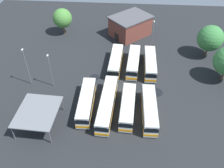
% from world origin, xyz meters
% --- Properties ---
extents(ground_plane, '(92.97, 92.97, 0.00)m').
position_xyz_m(ground_plane, '(0.00, 0.00, 0.00)').
color(ground_plane, black).
extents(bus_row0_slot1, '(11.29, 3.17, 3.37)m').
position_xyz_m(bus_row0_slot1, '(-7.42, -1.67, 1.79)').
color(bus_row0_slot1, silver).
rests_on(bus_row0_slot1, ground_plane).
extents(bus_row0_slot2, '(11.10, 3.42, 3.37)m').
position_xyz_m(bus_row0_slot2, '(-7.46, 2.63, 1.79)').
color(bus_row0_slot2, silver).
rests_on(bus_row0_slot2, ground_plane).
extents(bus_row0_slot3, '(11.14, 2.76, 3.37)m').
position_xyz_m(bus_row0_slot3, '(-7.18, 6.64, 1.79)').
color(bus_row0_slot3, silver).
rests_on(bus_row0_slot3, ground_plane).
extents(bus_row1_slot0, '(11.72, 2.81, 3.37)m').
position_xyz_m(bus_row1_slot0, '(6.86, -6.72, 1.79)').
color(bus_row1_slot0, silver).
rests_on(bus_row1_slot0, ground_plane).
extents(bus_row1_slot1, '(14.22, 3.45, 3.37)m').
position_xyz_m(bus_row1_slot1, '(7.05, -2.49, 1.79)').
color(bus_row1_slot1, silver).
rests_on(bus_row1_slot1, ground_plane).
extents(bus_row1_slot2, '(10.85, 3.16, 3.37)m').
position_xyz_m(bus_row1_slot2, '(7.58, 1.61, 1.79)').
color(bus_row1_slot2, silver).
rests_on(bus_row1_slot2, ground_plane).
extents(bus_row1_slot3, '(11.45, 2.83, 3.37)m').
position_xyz_m(bus_row1_slot3, '(8.01, 5.83, 1.79)').
color(bus_row1_slot3, silver).
rests_on(bus_row1_slot3, ground_plane).
extents(depot_building, '(13.43, 13.59, 5.79)m').
position_xyz_m(depot_building, '(-23.73, 1.57, 2.92)').
color(depot_building, brown).
rests_on(depot_building, ground_plane).
extents(maintenance_shelter, '(9.09, 7.80, 3.53)m').
position_xyz_m(maintenance_shelter, '(11.65, -14.95, 3.36)').
color(maintenance_shelter, slate).
rests_on(maintenance_shelter, ground_plane).
extents(lamp_post_by_building, '(0.56, 0.28, 8.40)m').
position_xyz_m(lamp_post_by_building, '(0.62, -15.26, 4.62)').
color(lamp_post_by_building, slate).
rests_on(lamp_post_by_building, ground_plane).
extents(lamp_post_mid_lot, '(0.56, 0.28, 8.08)m').
position_xyz_m(lamp_post_mid_lot, '(-16.72, 7.50, 4.45)').
color(lamp_post_mid_lot, slate).
rests_on(lamp_post_mid_lot, ground_plane).
extents(lamp_post_far_corner, '(0.56, 0.28, 9.33)m').
position_xyz_m(lamp_post_far_corner, '(0.28, -20.45, 5.08)').
color(lamp_post_far_corner, slate).
rests_on(lamp_post_far_corner, ground_plane).
extents(tree_northwest, '(5.50, 5.50, 7.70)m').
position_xyz_m(tree_northwest, '(-22.93, -17.98, 4.94)').
color(tree_northwest, brown).
rests_on(tree_northwest, ground_plane).
extents(tree_south_edge, '(6.50, 6.50, 8.50)m').
position_xyz_m(tree_south_edge, '(-14.10, 21.59, 5.25)').
color(tree_south_edge, brown).
rests_on(tree_south_edge, ground_plane).
extents(puddle_near_shelter, '(2.45, 2.45, 0.01)m').
position_xyz_m(puddle_near_shelter, '(-3.01, -6.43, 0.00)').
color(puddle_near_shelter, black).
rests_on(puddle_near_shelter, ground_plane).
extents(puddle_between_rows, '(3.03, 3.03, 0.01)m').
position_xyz_m(puddle_between_rows, '(1.11, 7.72, 0.00)').
color(puddle_between_rows, black).
rests_on(puddle_between_rows, ground_plane).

